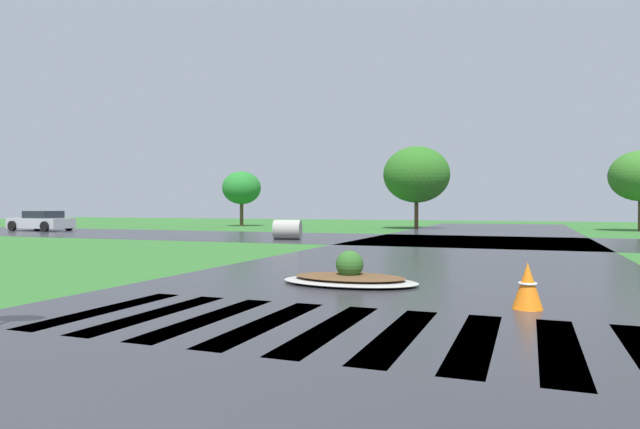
# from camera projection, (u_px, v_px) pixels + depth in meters

# --- Properties ---
(asphalt_roadway) EXTENTS (10.27, 80.00, 0.01)m
(asphalt_roadway) POSITION_uv_depth(u_px,v_px,m) (413.00, 278.00, 12.09)
(asphalt_roadway) COLOR #2B2B30
(asphalt_roadway) RESTS_ON ground
(asphalt_cross_road) EXTENTS (90.00, 9.24, 0.01)m
(asphalt_cross_road) POSITION_uv_depth(u_px,v_px,m) (473.00, 241.00, 24.84)
(asphalt_cross_road) COLOR #2B2B30
(asphalt_cross_road) RESTS_ON ground
(crosswalk_stripes) EXTENTS (7.65, 3.10, 0.01)m
(crosswalk_stripes) POSITION_uv_depth(u_px,v_px,m) (330.00, 328.00, 7.07)
(crosswalk_stripes) COLOR white
(crosswalk_stripes) RESTS_ON ground
(median_island) EXTENTS (2.79, 1.63, 0.68)m
(median_island) POSITION_uv_depth(u_px,v_px,m) (350.00, 277.00, 11.07)
(median_island) COLOR #9E9B93
(median_island) RESTS_ON ground
(car_blue_compact) EXTENTS (4.31, 2.19, 1.27)m
(car_blue_compact) POSITION_uv_depth(u_px,v_px,m) (41.00, 221.00, 35.45)
(car_blue_compact) COLOR #B7B7BF
(car_blue_compact) RESTS_ON ground
(drainage_pipe_stack) EXTENTS (1.44, 1.19, 0.93)m
(drainage_pipe_stack) POSITION_uv_depth(u_px,v_px,m) (288.00, 230.00, 26.14)
(drainage_pipe_stack) COLOR #9E9B93
(drainage_pipe_stack) RESTS_ON ground
(traffic_cone) EXTENTS (0.46, 0.46, 0.72)m
(traffic_cone) POSITION_uv_depth(u_px,v_px,m) (528.00, 286.00, 8.38)
(traffic_cone) COLOR orange
(traffic_cone) RESTS_ON ground
(background_treeline) EXTENTS (45.56, 5.45, 5.73)m
(background_treeline) POSITION_uv_depth(u_px,v_px,m) (535.00, 175.00, 35.78)
(background_treeline) COLOR #4C3823
(background_treeline) RESTS_ON ground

